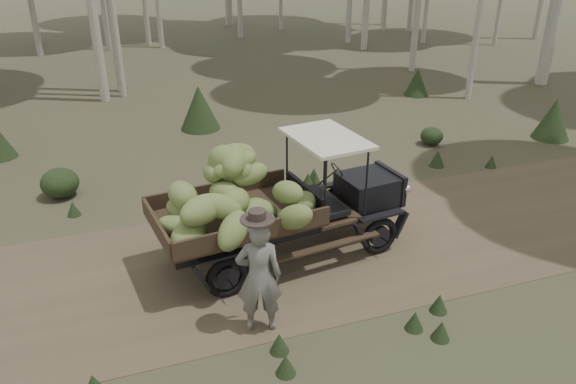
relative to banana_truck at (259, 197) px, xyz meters
The scene contains 5 objects.
ground 1.48m from the banana_truck, ahead, with size 120.00×120.00×0.00m, color #473D2B.
dirt_track 1.47m from the banana_truck, ahead, with size 70.00×4.00×0.01m, color brown.
banana_truck is the anchor object (origin of this frame).
farmer 1.67m from the banana_truck, 106.87° to the right, with size 0.72×0.57×1.89m.
undergrowth 2.72m from the banana_truck, 145.04° to the right, with size 18.84×19.91×1.38m.
Camera 1 is at (-2.94, -7.81, 5.24)m, focal length 35.00 mm.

